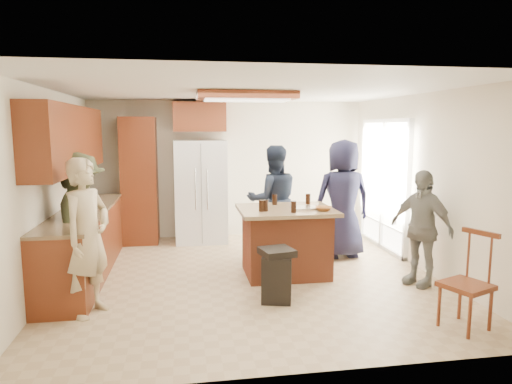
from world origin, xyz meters
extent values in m
plane|color=tan|center=(0.00, 0.00, 0.00)|extent=(5.00, 5.00, 0.00)
plane|color=white|center=(0.00, 0.00, 2.50)|extent=(5.00, 5.00, 0.00)
plane|color=beige|center=(0.00, 2.50, 1.25)|extent=(5.00, 0.00, 5.00)
plane|color=beige|center=(0.00, -2.50, 1.25)|extent=(5.00, 0.00, 5.00)
plane|color=beige|center=(-2.50, 0.00, 1.25)|extent=(0.00, 5.00, 5.00)
plane|color=beige|center=(2.50, 0.00, 1.25)|extent=(0.00, 5.00, 5.00)
cube|color=white|center=(2.48, 1.20, 1.05)|extent=(0.02, 1.60, 2.10)
cube|color=white|center=(2.46, 1.20, 1.05)|extent=(0.08, 1.72, 2.10)
cube|color=maroon|center=(0.00, 0.20, 2.44)|extent=(1.30, 0.70, 0.10)
cube|color=white|center=(0.00, 0.20, 2.38)|extent=(1.10, 0.50, 0.02)
cube|color=olive|center=(4.00, 1.20, -0.05)|extent=(3.00, 3.00, 0.10)
cube|color=#593319|center=(4.70, 1.80, 1.00)|extent=(1.40, 1.60, 2.00)
imported|color=tan|center=(-1.88, -0.93, 0.86)|extent=(0.70, 0.77, 1.71)
imported|color=#1A2234|center=(0.56, 1.10, 0.87)|extent=(0.86, 0.55, 1.75)
imported|color=black|center=(1.58, 0.75, 0.92)|extent=(0.92, 0.62, 1.84)
imported|color=gray|center=(2.14, -0.62, 0.75)|extent=(0.80, 0.98, 1.50)
imported|color=#333820|center=(-2.14, -0.08, 0.86)|extent=(0.64, 1.16, 1.72)
cube|color=maroon|center=(-2.20, 0.40, 0.44)|extent=(0.60, 3.00, 0.88)
cube|color=#846B4C|center=(-2.20, 0.40, 0.90)|extent=(0.64, 3.00, 0.04)
cube|color=maroon|center=(-2.33, 0.40, 1.88)|extent=(0.35, 3.00, 0.85)
cube|color=maroon|center=(-1.60, 2.20, 1.10)|extent=(0.60, 0.60, 2.20)
cube|color=maroon|center=(-0.55, 2.20, 2.20)|extent=(0.90, 0.60, 0.50)
cube|color=white|center=(-0.55, 2.12, 0.90)|extent=(0.90, 0.72, 1.80)
cube|color=gray|center=(-0.55, 1.75, 0.90)|extent=(0.01, 0.01, 1.71)
cylinder|color=silver|center=(-0.65, 1.73, 0.99)|extent=(0.02, 0.02, 0.70)
cylinder|color=silver|center=(-0.45, 1.73, 0.99)|extent=(0.02, 0.02, 0.70)
cube|color=brown|center=(0.52, 0.05, 0.44)|extent=(1.10, 0.85, 0.88)
cube|color=#8D6F51|center=(0.52, 0.05, 0.91)|extent=(1.28, 1.03, 0.05)
cube|color=silver|center=(0.77, 0.00, 0.94)|extent=(0.37, 0.29, 0.02)
imported|color=brown|center=(0.97, -0.20, 0.96)|extent=(0.29, 0.29, 0.05)
cylinder|color=black|center=(0.21, -0.11, 1.01)|extent=(0.07, 0.07, 0.15)
cylinder|color=black|center=(0.43, 0.36, 1.01)|extent=(0.07, 0.07, 0.15)
cylinder|color=black|center=(0.91, 0.34, 1.01)|extent=(0.07, 0.07, 0.15)
cylinder|color=black|center=(0.55, -0.27, 1.01)|extent=(0.07, 0.07, 0.15)
cylinder|color=black|center=(0.15, -0.12, 1.01)|extent=(0.07, 0.07, 0.15)
cube|color=black|center=(0.20, -0.89, 0.28)|extent=(0.41, 0.41, 0.55)
cube|color=black|center=(0.20, -0.89, 0.59)|extent=(0.43, 0.43, 0.08)
cube|color=maroon|center=(1.92, -1.92, 0.45)|extent=(0.55, 0.55, 0.05)
cylinder|color=maroon|center=(1.83, -2.15, 0.22)|extent=(0.05, 0.05, 0.44)
cylinder|color=maroon|center=(2.15, -2.02, 0.22)|extent=(0.05, 0.05, 0.44)
cylinder|color=maroon|center=(1.70, -1.83, 0.22)|extent=(0.05, 0.05, 0.44)
cylinder|color=maroon|center=(2.02, -1.70, 0.22)|extent=(0.05, 0.05, 0.44)
cube|color=maroon|center=(2.10, -1.85, 0.97)|extent=(0.19, 0.39, 0.05)
cylinder|color=maroon|center=(2.15, -1.96, 0.72)|extent=(0.03, 0.03, 0.50)
cylinder|color=maroon|center=(2.06, -1.74, 0.72)|extent=(0.03, 0.03, 0.50)
camera|label=1|loc=(-0.86, -5.92, 2.03)|focal=32.00mm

